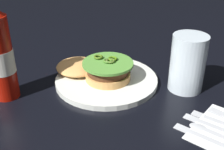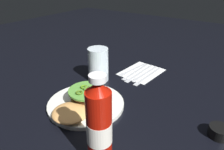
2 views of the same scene
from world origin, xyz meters
TOP-DOWN VIEW (x-y plane):
  - ground_plane at (0.00, 0.00)m, footprint 3.00×3.00m
  - dinner_plate at (0.08, -0.13)m, footprint 0.26×0.26m
  - burger_sandwich at (0.11, -0.12)m, footprint 0.21×0.13m
  - ketchup_bottle at (0.24, 0.06)m, footprint 0.06×0.06m
  - water_glass at (-0.09, -0.21)m, footprint 0.08×0.08m
  - steak_knife at (-0.22, -0.05)m, footprint 0.22×0.03m

SIDE VIEW (x-z plane):
  - ground_plane at x=0.00m, z-range 0.00..0.00m
  - steak_knife at x=-0.22m, z-range 0.00..0.01m
  - dinner_plate at x=0.08m, z-range 0.00..0.01m
  - burger_sandwich at x=0.11m, z-range 0.01..0.06m
  - water_glass at x=-0.09m, z-range 0.00..0.14m
  - ketchup_bottle at x=0.24m, z-range -0.01..0.22m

